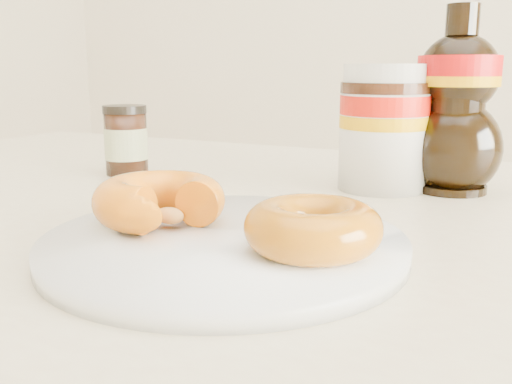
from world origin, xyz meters
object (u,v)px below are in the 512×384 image
at_px(plate, 224,243).
at_px(dark_jar, 126,141).
at_px(donut_bitten, 159,200).
at_px(dining_table, 272,316).
at_px(syrup_bottle, 457,101).
at_px(nutella_jar, 384,123).
at_px(donut_whole, 313,227).

bearing_deg(plate, dark_jar, 141.16).
bearing_deg(dark_jar, donut_bitten, -45.40).
xyz_separation_m(dining_table, syrup_bottle, (0.11, 0.21, 0.18)).
xyz_separation_m(plate, dark_jar, (-0.26, 0.21, 0.03)).
bearing_deg(plate, dining_table, 90.62).
bearing_deg(dark_jar, nutella_jar, 10.51).
distance_m(donut_bitten, dark_jar, 0.29).
height_order(donut_bitten, donut_whole, donut_bitten).
bearing_deg(plate, donut_whole, -3.50).
distance_m(dining_table, dark_jar, 0.32).
bearing_deg(donut_whole, plate, 176.50).
bearing_deg(dining_table, donut_bitten, -128.52).
bearing_deg(syrup_bottle, donut_whole, -98.06).
relative_size(donut_bitten, dark_jar, 1.19).
height_order(donut_bitten, syrup_bottle, syrup_bottle).
distance_m(syrup_bottle, dark_jar, 0.39).
relative_size(donut_bitten, syrup_bottle, 0.53).
relative_size(plate, donut_whole, 2.88).
bearing_deg(plate, donut_bitten, 173.20).
bearing_deg(syrup_bottle, dark_jar, -168.10).
xyz_separation_m(donut_whole, nutella_jar, (-0.03, 0.27, 0.04)).
height_order(plate, donut_whole, donut_whole).
relative_size(nutella_jar, syrup_bottle, 0.69).
xyz_separation_m(donut_bitten, dark_jar, (-0.20, 0.21, 0.01)).
xyz_separation_m(dining_table, dark_jar, (-0.26, 0.13, 0.12)).
relative_size(donut_whole, syrup_bottle, 0.47).
height_order(plate, nutella_jar, nutella_jar).
bearing_deg(nutella_jar, donut_whole, -84.24).
relative_size(dining_table, donut_whole, 15.48).
distance_m(donut_bitten, nutella_jar, 0.28).
bearing_deg(dining_table, plate, -89.38).
xyz_separation_m(donut_whole, dark_jar, (-0.33, 0.22, 0.01)).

